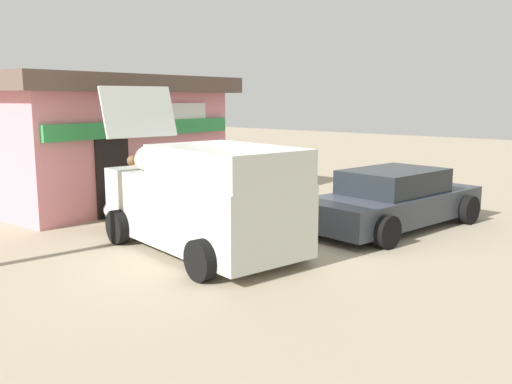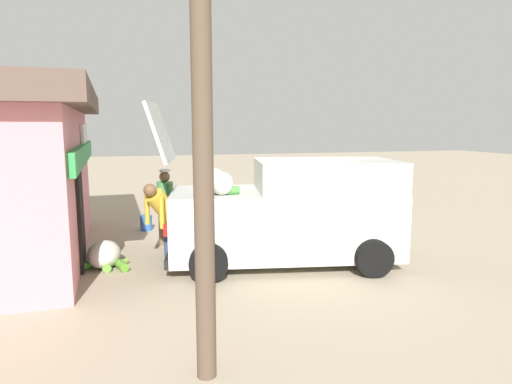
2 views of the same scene
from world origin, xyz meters
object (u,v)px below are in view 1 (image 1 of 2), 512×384
at_px(delivery_van, 204,199).
at_px(vendor_standing, 190,178).
at_px(parked_sedan, 393,200).
at_px(customer_bending, 146,185).
at_px(unloaded_banana_pile, 120,210).
at_px(storefront_bar, 106,138).
at_px(paint_bucket, 230,199).

bearing_deg(delivery_van, vendor_standing, 52.38).
relative_size(delivery_van, parked_sedan, 1.01).
distance_m(delivery_van, parked_sedan, 4.28).
height_order(parked_sedan, customer_bending, customer_bending).
distance_m(delivery_van, unloaded_banana_pile, 3.49).
xyz_separation_m(storefront_bar, vendor_standing, (-0.03, -3.19, -0.74)).
bearing_deg(vendor_standing, customer_bending, 175.08).
bearing_deg(customer_bending, storefront_bar, 69.10).
bearing_deg(paint_bucket, vendor_standing, -167.45).
xyz_separation_m(parked_sedan, vendor_standing, (-2.26, 3.82, 0.37)).
distance_m(storefront_bar, parked_sedan, 7.44).
xyz_separation_m(storefront_bar, paint_bucket, (1.65, -2.82, -1.51)).
relative_size(vendor_standing, unloaded_banana_pile, 1.83).
height_order(vendor_standing, customer_bending, vendor_standing).
relative_size(delivery_van, customer_bending, 3.05).
distance_m(delivery_van, paint_bucket, 4.29).
relative_size(storefront_bar, vendor_standing, 4.04).
bearing_deg(storefront_bar, delivery_van, -107.62).
xyz_separation_m(parked_sedan, paint_bucket, (-0.58, 4.19, -0.40)).
bearing_deg(storefront_bar, unloaded_banana_pile, -118.79).
bearing_deg(parked_sedan, customer_bending, 131.07).
distance_m(delivery_van, vendor_standing, 2.75).
bearing_deg(customer_bending, paint_bucket, 5.52).
bearing_deg(unloaded_banana_pile, paint_bucket, -16.28).
bearing_deg(unloaded_banana_pile, parked_sedan, -56.25).
distance_m(delivery_van, customer_bending, 2.34).
bearing_deg(unloaded_banana_pile, customer_bending, -93.96).
xyz_separation_m(customer_bending, paint_bucket, (2.83, 0.27, -0.74)).
relative_size(vendor_standing, paint_bucket, 4.44).
height_order(delivery_van, customer_bending, delivery_van).
height_order(parked_sedan, paint_bucket, parked_sedan).
height_order(vendor_standing, paint_bucket, vendor_standing).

